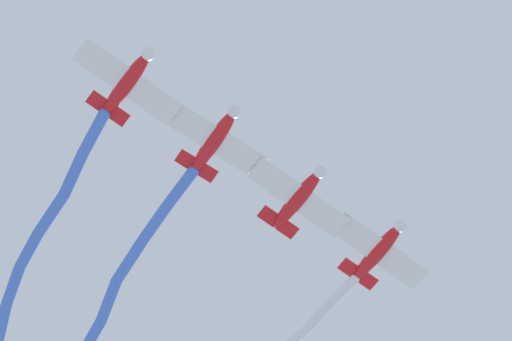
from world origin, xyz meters
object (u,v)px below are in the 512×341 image
at_px(airplane_lead, 128,82).
at_px(airplane_slot, 379,251).
at_px(airplane_right_wing, 299,198).
at_px(airplane_left_wing, 215,140).

bearing_deg(airplane_lead, airplane_slot, 89.01).
height_order(airplane_lead, airplane_right_wing, same).
bearing_deg(airplane_slot, airplane_left_wing, -90.74).
height_order(airplane_lead, airplane_left_wing, airplane_left_wing).
distance_m(airplane_right_wing, airplane_slot, 7.32).
relative_size(airplane_right_wing, airplane_slot, 1.00).
distance_m(airplane_lead, airplane_right_wing, 14.64).
bearing_deg(airplane_left_wing, airplane_slot, 92.27).
height_order(airplane_right_wing, airplane_slot, airplane_slot).
xyz_separation_m(airplane_lead, airplane_right_wing, (14.63, -0.22, 0.00)).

